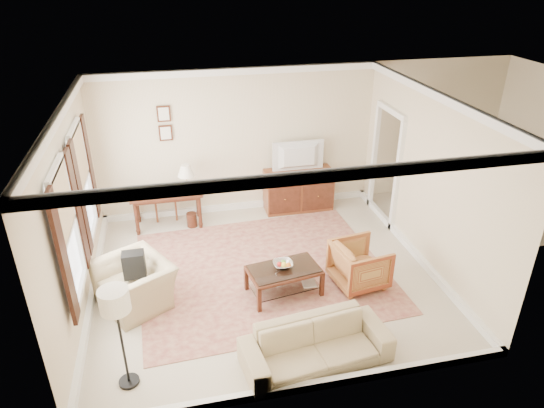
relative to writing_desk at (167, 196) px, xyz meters
name	(u,v)px	position (x,y,z in m)	size (l,w,h in m)	color
room_shell	(263,132)	(1.47, -2.07, 1.85)	(5.51, 5.01, 2.91)	beige
annex_bedroom	(471,200)	(5.96, -0.92, -0.28)	(3.00, 2.70, 2.90)	beige
window_front	(68,233)	(-1.23, -2.77, 0.93)	(0.12, 1.56, 1.80)	#CCB284
window_rear	(83,182)	(-1.23, -1.17, 0.93)	(0.12, 1.56, 1.80)	#CCB284
doorway	(385,167)	(4.18, -0.57, 0.46)	(0.10, 1.12, 2.25)	white
rug	(263,270)	(1.47, -1.94, -0.61)	(4.01, 3.44, 0.01)	maroon
writing_desk	(167,196)	(0.00, 0.00, 0.00)	(1.34, 0.67, 0.73)	#512517
desk_chair	(165,193)	(-0.04, 0.35, -0.09)	(0.45, 0.45, 1.05)	brown
desk_lamp	(186,177)	(0.40, 0.00, 0.36)	(0.32, 0.32, 0.50)	silver
framed_prints	(165,123)	(0.10, 0.40, 1.32)	(0.25, 0.04, 0.68)	#512517
sideboard	(298,190)	(2.65, 0.14, -0.19)	(1.39, 0.53, 0.85)	brown
tv	(300,148)	(2.65, 0.12, 0.73)	(0.99, 0.57, 0.13)	black
coffee_table	(284,274)	(1.68, -2.60, -0.27)	(1.18, 0.80, 0.46)	#512517
fruit_bowl	(283,264)	(1.67, -2.55, -0.11)	(0.42, 0.42, 0.10)	silver
book_a	(272,282)	(1.50, -2.53, -0.44)	(0.28, 0.04, 0.38)	brown
book_b	(302,282)	(1.96, -2.63, -0.44)	(0.28, 0.03, 0.38)	brown
striped_armchair	(360,263)	(2.90, -2.62, -0.22)	(0.78, 0.73, 0.80)	brown
club_armchair	(134,277)	(-0.55, -2.35, -0.15)	(1.07, 0.70, 0.94)	tan
backpack	(134,262)	(-0.53, -2.33, 0.10)	(0.32, 0.22, 0.40)	black
sofa	(316,339)	(1.73, -4.10, -0.25)	(1.91, 0.56, 0.75)	tan
floor_lamp	(116,308)	(-0.62, -3.94, 0.55)	(0.35, 0.35, 1.41)	black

